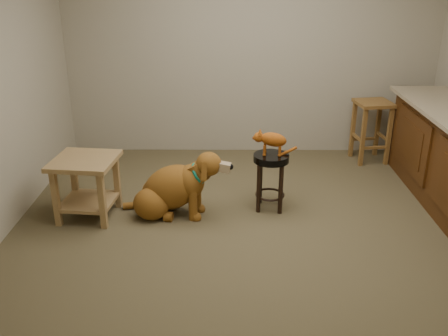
{
  "coord_description": "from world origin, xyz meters",
  "views": [
    {
      "loc": [
        -0.3,
        -4.07,
        2.23
      ],
      "look_at": [
        -0.32,
        0.28,
        0.45
      ],
      "focal_mm": 40.0,
      "sensor_mm": 36.0,
      "label": 1
    }
  ],
  "objects_px": {
    "golden_retriever": "(173,189)",
    "tabby_kitten": "(271,140)",
    "padded_stool": "(271,171)",
    "wood_stool": "(371,130)",
    "side_table": "(86,179)"
  },
  "relations": [
    {
      "from": "wood_stool",
      "to": "golden_retriever",
      "type": "distance_m",
      "value": 2.66
    },
    {
      "from": "wood_stool",
      "to": "side_table",
      "type": "bearing_deg",
      "value": -154.04
    },
    {
      "from": "side_table",
      "to": "wood_stool",
      "type": "bearing_deg",
      "value": 25.96
    },
    {
      "from": "padded_stool",
      "to": "wood_stool",
      "type": "bearing_deg",
      "value": 44.87
    },
    {
      "from": "wood_stool",
      "to": "side_table",
      "type": "relative_size",
      "value": 1.19
    },
    {
      "from": "padded_stool",
      "to": "tabby_kitten",
      "type": "xyz_separation_m",
      "value": [
        -0.01,
        0.0,
        0.31
      ]
    },
    {
      "from": "padded_stool",
      "to": "tabby_kitten",
      "type": "relative_size",
      "value": 1.29
    },
    {
      "from": "wood_stool",
      "to": "tabby_kitten",
      "type": "distance_m",
      "value": 1.88
    },
    {
      "from": "golden_retriever",
      "to": "tabby_kitten",
      "type": "distance_m",
      "value": 1.03
    },
    {
      "from": "padded_stool",
      "to": "wood_stool",
      "type": "distance_m",
      "value": 1.84
    },
    {
      "from": "padded_stool",
      "to": "side_table",
      "type": "height_order",
      "value": "side_table"
    },
    {
      "from": "golden_retriever",
      "to": "tabby_kitten",
      "type": "height_order",
      "value": "tabby_kitten"
    },
    {
      "from": "padded_stool",
      "to": "tabby_kitten",
      "type": "distance_m",
      "value": 0.31
    },
    {
      "from": "padded_stool",
      "to": "tabby_kitten",
      "type": "bearing_deg",
      "value": 166.7
    },
    {
      "from": "padded_stool",
      "to": "wood_stool",
      "type": "height_order",
      "value": "wood_stool"
    }
  ]
}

